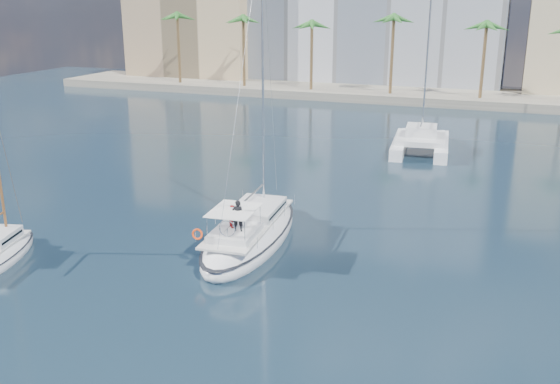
% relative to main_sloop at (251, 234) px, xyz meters
% --- Properties ---
extents(ground, '(160.00, 160.00, 0.00)m').
position_rel_main_sloop_xyz_m(ground, '(2.87, -0.63, -0.56)').
color(ground, black).
rests_on(ground, ground).
extents(quay, '(120.00, 14.00, 1.20)m').
position_rel_main_sloop_xyz_m(quay, '(2.87, 60.37, 0.04)').
color(quay, gray).
rests_on(quay, ground).
extents(building_tan_left, '(22.00, 14.00, 22.00)m').
position_rel_main_sloop_xyz_m(building_tan_left, '(-39.13, 68.37, 10.44)').
color(building_tan_left, tan).
rests_on(building_tan_left, ground).
extents(palm_left, '(3.60, 3.60, 12.30)m').
position_rel_main_sloop_xyz_m(palm_left, '(-31.13, 56.37, 9.72)').
color(palm_left, brown).
rests_on(palm_left, ground).
extents(palm_centre, '(3.60, 3.60, 12.30)m').
position_rel_main_sloop_xyz_m(palm_centre, '(2.87, 56.37, 9.72)').
color(palm_centre, brown).
rests_on(palm_centre, ground).
extents(main_sloop, '(5.05, 13.00, 18.87)m').
position_rel_main_sloop_xyz_m(main_sloop, '(0.00, 0.00, 0.00)').
color(main_sloop, white).
rests_on(main_sloop, ground).
extents(catamaran, '(6.13, 10.71, 15.16)m').
position_rel_main_sloop_xyz_m(catamaran, '(6.00, 27.47, 0.54)').
color(catamaran, white).
rests_on(catamaran, ground).
extents(seagull, '(1.12, 0.48, 0.21)m').
position_rel_main_sloop_xyz_m(seagull, '(-0.16, 5.68, -0.23)').
color(seagull, silver).
rests_on(seagull, ground).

